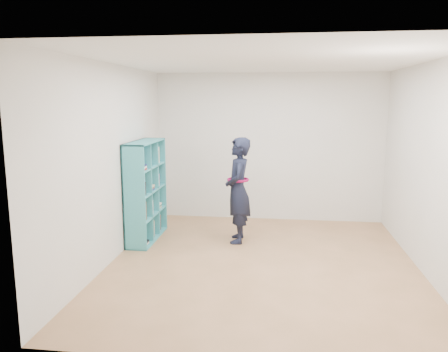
# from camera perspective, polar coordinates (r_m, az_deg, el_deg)

# --- Properties ---
(floor) EXTENTS (4.50, 4.50, 0.00)m
(floor) POSITION_cam_1_polar(r_m,az_deg,el_deg) (5.89, 5.00, -11.38)
(floor) COLOR olive
(floor) RESTS_ON ground
(ceiling) EXTENTS (4.50, 4.50, 0.00)m
(ceiling) POSITION_cam_1_polar(r_m,az_deg,el_deg) (5.50, 5.42, 14.73)
(ceiling) COLOR white
(ceiling) RESTS_ON wall_back
(wall_left) EXTENTS (0.02, 4.50, 2.60)m
(wall_left) POSITION_cam_1_polar(r_m,az_deg,el_deg) (5.97, -14.37, 1.57)
(wall_left) COLOR silver
(wall_left) RESTS_ON floor
(wall_right) EXTENTS (0.02, 4.50, 2.60)m
(wall_right) POSITION_cam_1_polar(r_m,az_deg,el_deg) (5.83, 25.26, 0.73)
(wall_right) COLOR silver
(wall_right) RESTS_ON floor
(wall_back) EXTENTS (4.00, 0.02, 2.60)m
(wall_back) POSITION_cam_1_polar(r_m,az_deg,el_deg) (7.78, 5.87, 3.72)
(wall_back) COLOR silver
(wall_back) RESTS_ON floor
(wall_front) EXTENTS (4.00, 0.02, 2.60)m
(wall_front) POSITION_cam_1_polar(r_m,az_deg,el_deg) (3.34, 3.65, -4.58)
(wall_front) COLOR silver
(wall_front) RESTS_ON floor
(bookshelf) EXTENTS (0.33, 1.14, 1.52)m
(bookshelf) POSITION_cam_1_polar(r_m,az_deg,el_deg) (6.79, -10.38, -2.04)
(bookshelf) COLOR teal
(bookshelf) RESTS_ON floor
(person) EXTENTS (0.42, 0.61, 1.59)m
(person) POSITION_cam_1_polar(r_m,az_deg,el_deg) (6.55, 1.84, -1.86)
(person) COLOR black
(person) RESTS_ON floor
(smartphone) EXTENTS (0.04, 0.09, 0.13)m
(smartphone) POSITION_cam_1_polar(r_m,az_deg,el_deg) (6.62, 0.49, -0.82)
(smartphone) COLOR silver
(smartphone) RESTS_ON person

